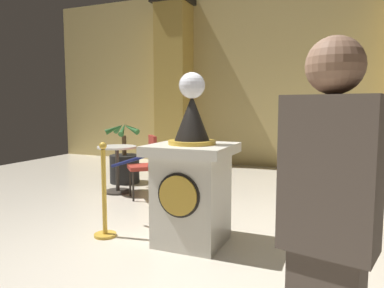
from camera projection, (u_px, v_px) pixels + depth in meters
The scene contains 11 objects.
ground_plane at pixel (194, 249), 3.57m from camera, with size 12.33×12.33×0.00m, color beige.
back_wall at pixel (282, 77), 8.16m from camera, with size 12.33×0.16×4.15m, color tan.
pedestal_clock at pixel (192, 180), 3.68m from camera, with size 0.81×0.81×1.75m.
stanchion_near at pixel (187, 186), 4.76m from camera, with size 0.24×0.24×1.03m.
stanchion_far at pixel (104, 204), 3.89m from camera, with size 0.24×0.24×1.03m.
velvet_rope at pixel (149, 159), 4.28m from camera, with size 0.83×0.85×0.22m.
column_left at pixel (175, 83), 8.81m from camera, with size 0.91×0.91×3.98m.
potted_palm_left at pixel (125, 164), 6.65m from camera, with size 0.68×0.65×1.15m.
bystander_guest at pixel (328, 235), 1.46m from camera, with size 0.40×0.30×1.68m.
cafe_table at pixel (117, 163), 5.86m from camera, with size 0.63×0.63×0.76m.
cafe_chair_red at pixel (147, 161), 5.53m from camera, with size 0.56×0.56×0.96m.
Camera 1 is at (1.31, -3.18, 1.41)m, focal length 33.73 mm.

